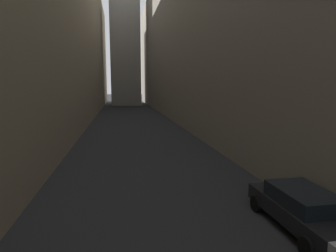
{
  "coord_description": "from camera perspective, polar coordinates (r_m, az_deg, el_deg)",
  "views": [
    {
      "loc": [
        -1.65,
        13.33,
        4.89
      ],
      "look_at": [
        0.0,
        22.91,
        3.49
      ],
      "focal_mm": 30.0,
      "sensor_mm": 36.0,
      "label": 1
    }
  ],
  "objects": [
    {
      "name": "building_block_right",
      "position": [
        39.77,
        10.33,
        19.74
      ],
      "size": [
        11.94,
        108.0,
        25.88
      ],
      "primitive_type": "cube",
      "color": "gray",
      "rests_on": "ground"
    },
    {
      "name": "building_block_left",
      "position": [
        38.75,
        -25.5,
        19.33
      ],
      "size": [
        11.62,
        108.0,
        25.77
      ],
      "primitive_type": "cube",
      "color": "gray",
      "rests_on": "ground"
    },
    {
      "name": "ground_plane",
      "position": [
        35.05,
        -6.97,
        0.11
      ],
      "size": [
        264.0,
        264.0,
        0.0
      ],
      "primitive_type": "plane",
      "color": "#232326"
    },
    {
      "name": "parked_car_right_far",
      "position": [
        10.96,
        25.59,
        -14.82
      ],
      "size": [
        1.95,
        4.51,
        1.42
      ],
      "rotation": [
        0.0,
        0.0,
        1.57
      ],
      "color": "black",
      "rests_on": "ground"
    }
  ]
}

